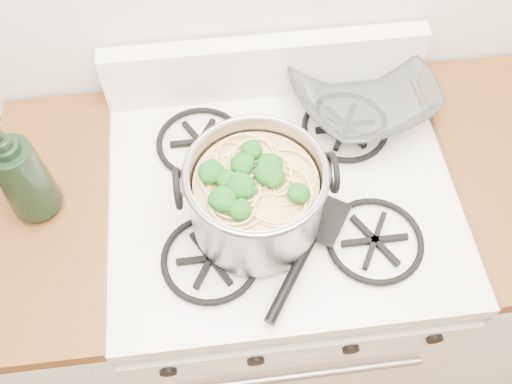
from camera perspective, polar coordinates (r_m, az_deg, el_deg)
name	(u,v)px	position (r m, az deg, el deg)	size (l,w,h in m)	color
gas_range	(276,279)	(1.66, 2.05, -8.67)	(0.76, 0.66, 0.92)	white
counter_left	(98,294)	(1.68, -15.53, -9.84)	(0.25, 0.65, 0.92)	silver
stock_pot	(256,197)	(1.12, 0.00, -0.48)	(0.31, 0.28, 0.19)	gray
spatula	(323,216)	(1.19, 6.69, -2.43)	(0.29, 0.31, 0.02)	black
glass_bowl	(360,99)	(1.39, 10.40, 9.10)	(0.13, 0.13, 0.03)	white
bottle	(18,170)	(1.19, -22.67, 2.07)	(0.11, 0.11, 0.27)	black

